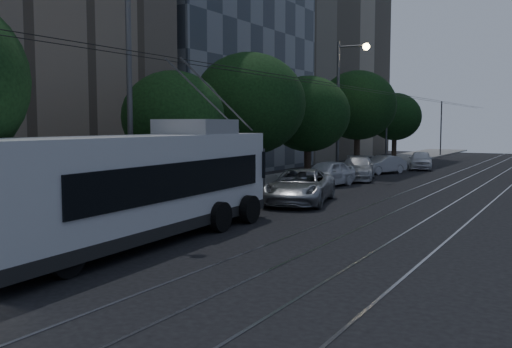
{
  "coord_description": "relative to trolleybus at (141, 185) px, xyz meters",
  "views": [
    {
      "loc": [
        8.12,
        -14.2,
        3.51
      ],
      "look_at": [
        -1.64,
        2.87,
        1.79
      ],
      "focal_mm": 40.0,
      "sensor_mm": 36.0,
      "label": 1
    }
  ],
  "objects": [
    {
      "name": "car_white_a",
      "position": [
        -1.07,
        16.83,
        -0.95
      ],
      "size": [
        2.27,
        4.54,
        1.48
      ],
      "primitive_type": "imported",
      "rotation": [
        0.0,
        0.0,
        -0.12
      ],
      "color": "white",
      "rests_on": "ground"
    },
    {
      "name": "tree_2",
      "position": [
        -3.27,
        11.96,
        2.83
      ],
      "size": [
        5.7,
        5.7,
        7.1
      ],
      "color": "black",
      "rests_on": "ground"
    },
    {
      "name": "tree_4",
      "position": [
        -3.27,
        27.91,
        3.22
      ],
      "size": [
        5.73,
        5.73,
        7.5
      ],
      "color": "black",
      "rests_on": "ground"
    },
    {
      "name": "trolleybus",
      "position": [
        0.0,
        0.0,
        0.0
      ],
      "size": [
        3.28,
        12.37,
        5.63
      ],
      "rotation": [
        0.0,
        0.0,
        0.06
      ],
      "color": "silver",
      "rests_on": "ground"
    },
    {
      "name": "tree_3",
      "position": [
        -3.27,
        19.05,
        2.44
      ],
      "size": [
        5.15,
        5.15,
        6.46
      ],
      "color": "black",
      "rests_on": "ground"
    },
    {
      "name": "ground",
      "position": [
        3.23,
        1.27,
        -1.69
      ],
      "size": [
        120.0,
        120.0,
        0.0
      ],
      "primitive_type": "plane",
      "color": "black",
      "rests_on": "ground"
    },
    {
      "name": "tree_1",
      "position": [
        -3.27,
        5.79,
        2.09
      ],
      "size": [
        4.22,
        4.22,
        5.7
      ],
      "color": "black",
      "rests_on": "ground"
    },
    {
      "name": "car_white_d",
      "position": [
        0.53,
        31.82,
        -0.97
      ],
      "size": [
        2.58,
        4.51,
        1.44
      ],
      "primitive_type": "imported",
      "rotation": [
        0.0,
        0.0,
        0.22
      ],
      "color": "white",
      "rests_on": "ground"
    },
    {
      "name": "sidewalk",
      "position": [
        -4.27,
        21.27,
        -1.62
      ],
      "size": [
        5.0,
        90.0,
        0.15
      ],
      "primitive_type": "cube",
      "color": "slate",
      "rests_on": "ground"
    },
    {
      "name": "tree_5",
      "position": [
        -3.57,
        38.67,
        2.5
      ],
      "size": [
        4.8,
        4.8,
        6.36
      ],
      "color": "black",
      "rests_on": "ground"
    },
    {
      "name": "overhead_wires",
      "position": [
        -1.75,
        21.27,
        1.78
      ],
      "size": [
        2.23,
        90.0,
        6.0
      ],
      "color": "black",
      "rests_on": "ground"
    },
    {
      "name": "streetlamp_near",
      "position": [
        -2.15,
        2.43,
        4.64
      ],
      "size": [
        2.54,
        0.44,
        10.58
      ],
      "color": "#505052",
      "rests_on": "ground"
    },
    {
      "name": "streetlamp_far",
      "position": [
        -2.17,
        22.19,
        3.69
      ],
      "size": [
        2.17,
        0.44,
        8.83
      ],
      "color": "#505052",
      "rests_on": "ground"
    },
    {
      "name": "car_white_c",
      "position": [
        -0.91,
        26.62,
        -1.06
      ],
      "size": [
        2.78,
        4.09,
        1.27
      ],
      "primitive_type": "imported",
      "rotation": [
        0.0,
        0.0,
        -0.41
      ],
      "color": "#B1B1B5",
      "rests_on": "ground"
    },
    {
      "name": "pickup_silver",
      "position": [
        0.53,
        9.92,
        -0.94
      ],
      "size": [
        3.74,
        5.88,
        1.51
      ],
      "primitive_type": "imported",
      "rotation": [
        0.0,
        0.0,
        0.24
      ],
      "color": "#A6A9AD",
      "rests_on": "ground"
    },
    {
      "name": "tram_rails",
      "position": [
        5.73,
        21.27,
        -1.69
      ],
      "size": [
        4.52,
        90.0,
        0.02
      ],
      "color": "gray",
      "rests_on": "ground"
    },
    {
      "name": "car_white_b",
      "position": [
        -0.89,
        21.37,
        -0.95
      ],
      "size": [
        3.32,
        5.46,
        1.48
      ],
      "primitive_type": "imported",
      "rotation": [
        0.0,
        0.0,
        0.26
      ],
      "color": "#B2B3B7",
      "rests_on": "ground"
    }
  ]
}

